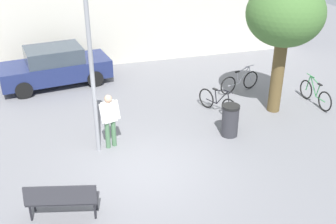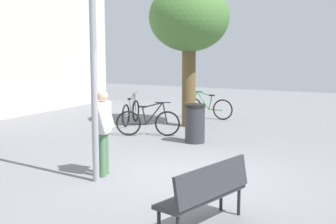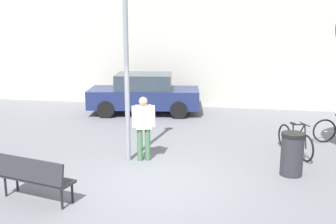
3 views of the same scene
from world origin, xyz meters
TOP-DOWN VIEW (x-y plane):
  - ground_plane at (0.00, 0.00)m, footprint 36.00×36.00m
  - lamppost at (-1.05, 1.48)m, footprint 0.28×0.28m
  - person_by_lamppost at (-0.66, 1.57)m, footprint 0.63×0.41m
  - park_bench at (-2.21, -1.21)m, footprint 1.67×0.84m
  - plaza_tree at (5.18, 2.38)m, footprint 2.47×2.47m
  - bicycle_black at (3.22, 2.75)m, footprint 0.77×1.68m
  - bicycle_silver at (4.75, 4.24)m, footprint 1.77×0.49m
  - bicycle_green at (6.83, 2.41)m, footprint 0.10×1.81m
  - parked_car_navy at (-1.96, 6.91)m, footprint 4.40×2.29m
  - trash_bin at (2.98, 1.21)m, footprint 0.54×0.54m

SIDE VIEW (x-z plane):
  - ground_plane at x=0.00m, z-range 0.00..0.00m
  - bicycle_black at x=3.22m, z-range -0.10..0.87m
  - bicycle_silver at x=4.75m, z-range -0.10..0.87m
  - bicycle_green at x=6.83m, z-range -0.10..0.87m
  - trash_bin at x=2.98m, z-range 0.00..1.02m
  - park_bench at x=-2.21m, z-range 0.08..1.01m
  - parked_car_navy at x=-1.96m, z-range 0.00..1.55m
  - person_by_lamppost at x=-0.66m, z-range 0.13..1.80m
  - lamppost at x=-1.05m, z-range 0.46..5.13m
  - plaza_tree at x=5.18m, z-range 1.10..5.53m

